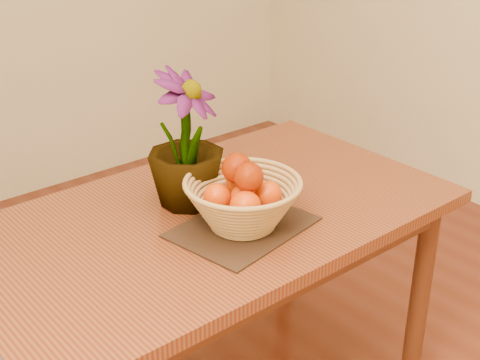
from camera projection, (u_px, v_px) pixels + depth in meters
table at (211, 239)px, 1.94m from camera, size 1.40×0.80×0.75m
placemat at (243, 227)px, 1.82m from camera, size 0.41×0.33×0.01m
wicker_basket at (243, 205)px, 1.79m from camera, size 0.32×0.32×0.13m
orange_pile at (242, 184)px, 1.77m from camera, size 0.19×0.20×0.15m
potted_plant at (186, 140)px, 1.87m from camera, size 0.30×0.30×0.40m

